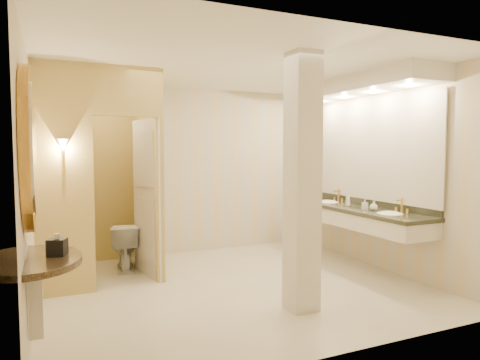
{
  "coord_description": "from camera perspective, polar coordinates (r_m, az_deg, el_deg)",
  "views": [
    {
      "loc": [
        -2.05,
        -4.81,
        1.69
      ],
      "look_at": [
        0.16,
        0.2,
        1.31
      ],
      "focal_mm": 32.0,
      "sensor_mm": 36.0,
      "label": 1
    }
  ],
  "objects": [
    {
      "name": "soap_bottle_b",
      "position": [
        6.08,
        17.41,
        -3.28
      ],
      "size": [
        0.13,
        0.13,
        0.13
      ],
      "primitive_type": "imported",
      "rotation": [
        0.0,
        0.0,
        0.33
      ],
      "color": "silver",
      "rests_on": "vanity"
    },
    {
      "name": "vanity",
      "position": [
        6.35,
        15.53,
        3.28
      ],
      "size": [
        0.75,
        2.7,
        2.09
      ],
      "color": "beige",
      "rests_on": "floor"
    },
    {
      "name": "toilet_closet",
      "position": [
        5.86,
        -14.62,
        0.86
      ],
      "size": [
        1.5,
        1.55,
        2.7
      ],
      "color": "#D1C46D",
      "rests_on": "floor"
    },
    {
      "name": "floor",
      "position": [
        5.49,
        -0.73,
        -13.95
      ],
      "size": [
        4.5,
        4.5,
        0.0
      ],
      "primitive_type": "plane",
      "color": "beige",
      "rests_on": "ground"
    },
    {
      "name": "console_shelf",
      "position": [
        3.59,
        -26.34,
        -2.04
      ],
      "size": [
        0.96,
        0.96,
        1.93
      ],
      "color": "black",
      "rests_on": "floor"
    },
    {
      "name": "wall_right",
      "position": [
        6.46,
        17.96,
        0.76
      ],
      "size": [
        0.02,
        4.0,
        2.7
      ],
      "primitive_type": "cube",
      "color": "beige",
      "rests_on": "floor"
    },
    {
      "name": "pillar",
      "position": [
        4.52,
        8.3,
        -0.39
      ],
      "size": [
        0.3,
        0.3,
        2.7
      ],
      "primitive_type": "cube",
      "color": "beige",
      "rests_on": "floor"
    },
    {
      "name": "soap_bottle_a",
      "position": [
        6.14,
        16.32,
        -3.12
      ],
      "size": [
        0.08,
        0.08,
        0.15
      ],
      "primitive_type": "imported",
      "rotation": [
        0.0,
        0.0,
        -0.27
      ],
      "color": "beige",
      "rests_on": "vanity"
    },
    {
      "name": "soap_bottle_c",
      "position": [
        6.43,
        14.19,
        -2.57
      ],
      "size": [
        0.08,
        0.08,
        0.19
      ],
      "primitive_type": "imported",
      "rotation": [
        0.0,
        0.0,
        -0.05
      ],
      "color": "#C6B28C",
      "rests_on": "vanity"
    },
    {
      "name": "ceiling",
      "position": [
        5.32,
        -0.75,
        14.91
      ],
      "size": [
        4.5,
        4.5,
        0.0
      ],
      "primitive_type": "plane",
      "rotation": [
        3.14,
        0.0,
        0.0
      ],
      "color": "white",
      "rests_on": "wall_back"
    },
    {
      "name": "wall_left",
      "position": [
        4.82,
        -26.16,
        -0.49
      ],
      "size": [
        0.02,
        4.0,
        2.7
      ],
      "primitive_type": "cube",
      "color": "beige",
      "rests_on": "floor"
    },
    {
      "name": "wall_sconce",
      "position": [
        5.24,
        -22.54,
        4.13
      ],
      "size": [
        0.14,
        0.14,
        0.42
      ],
      "color": "gold",
      "rests_on": "toilet_closet"
    },
    {
      "name": "toilet",
      "position": [
        6.35,
        -15.15,
        -8.48
      ],
      "size": [
        0.45,
        0.7,
        0.67
      ],
      "primitive_type": "imported",
      "rotation": [
        0.0,
        0.0,
        3.01
      ],
      "color": "white",
      "rests_on": "floor"
    },
    {
      "name": "tissue_box",
      "position": [
        3.65,
        -23.19,
        -8.22
      ],
      "size": [
        0.17,
        0.17,
        0.13
      ],
      "primitive_type": "cube",
      "rotation": [
        0.0,
        0.0,
        -0.33
      ],
      "color": "black",
      "rests_on": "console_shelf"
    },
    {
      "name": "wall_back",
      "position": [
        7.12,
        -7.07,
        1.21
      ],
      "size": [
        4.5,
        0.02,
        2.7
      ],
      "primitive_type": "cube",
      "color": "beige",
      "rests_on": "floor"
    },
    {
      "name": "wall_front",
      "position": [
        3.49,
        12.25,
        -1.73
      ],
      "size": [
        4.5,
        0.02,
        2.7
      ],
      "primitive_type": "cube",
      "color": "beige",
      "rests_on": "floor"
    }
  ]
}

